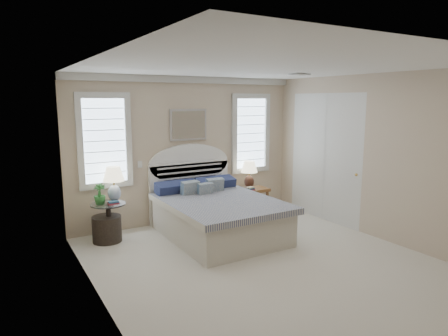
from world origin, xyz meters
TOP-DOWN VIEW (x-y plane):
  - floor at (0.00, 0.00)m, footprint 4.50×5.00m
  - ceiling at (0.00, 0.00)m, footprint 4.50×5.00m
  - wall_back at (0.00, 2.50)m, footprint 4.50×0.02m
  - wall_left at (-2.25, 0.00)m, footprint 0.02×5.00m
  - wall_right at (2.25, 0.00)m, footprint 0.02×5.00m
  - crown_molding at (0.00, 2.46)m, footprint 4.50×0.08m
  - hvac_vent at (1.20, 0.80)m, footprint 0.30×0.20m
  - switch_plate at (-0.95, 2.48)m, footprint 0.08×0.01m
  - window_left at (-1.55, 2.48)m, footprint 0.90×0.06m
  - window_right at (1.40, 2.48)m, footprint 0.90×0.06m
  - painting at (0.00, 2.46)m, footprint 0.74×0.04m
  - closet_door at (2.23, 1.20)m, footprint 0.02×1.80m
  - bed at (0.00, 1.46)m, footprint 1.72×2.28m
  - side_table_left at (-1.65, 2.05)m, footprint 0.56×0.56m
  - nightstand_right at (1.30, 2.15)m, footprint 0.50×0.40m
  - floor_pot at (-1.69, 2.05)m, footprint 0.56×0.56m
  - lamp_left at (-1.50, 2.20)m, footprint 0.46×0.46m
  - lamp_right at (1.23, 2.26)m, footprint 0.42×0.42m
  - potted_plant at (-1.77, 2.07)m, footprint 0.24×0.24m
  - books_left at (-1.58, 1.98)m, footprint 0.18×0.13m
  - books_right at (1.10, 2.03)m, footprint 0.19×0.15m

SIDE VIEW (x-z plane):
  - floor at x=0.00m, z-range -0.01..0.01m
  - floor_pot at x=-1.69m, z-range 0.00..0.42m
  - bed at x=0.00m, z-range -0.35..1.12m
  - nightstand_right at x=1.30m, z-range 0.12..0.65m
  - side_table_left at x=-1.65m, z-range 0.07..0.70m
  - books_right at x=1.10m, z-range 0.53..0.60m
  - books_left at x=-1.58m, z-range 0.63..0.67m
  - potted_plant at x=-1.77m, z-range 0.63..0.96m
  - lamp_right at x=1.23m, z-range 0.59..1.13m
  - lamp_left at x=-1.50m, z-range 0.69..1.26m
  - switch_plate at x=-0.95m, z-range 1.09..1.21m
  - closet_door at x=2.23m, z-range 0.00..2.40m
  - wall_back at x=0.00m, z-range 0.00..2.70m
  - wall_left at x=-2.25m, z-range 0.00..2.70m
  - wall_right at x=2.25m, z-range 0.00..2.70m
  - window_left at x=-1.55m, z-range 0.80..2.40m
  - window_right at x=1.40m, z-range 0.80..2.40m
  - painting at x=0.00m, z-range 1.53..2.11m
  - crown_molding at x=0.00m, z-range 2.58..2.70m
  - hvac_vent at x=1.20m, z-range 2.67..2.69m
  - ceiling at x=0.00m, z-range 2.70..2.71m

